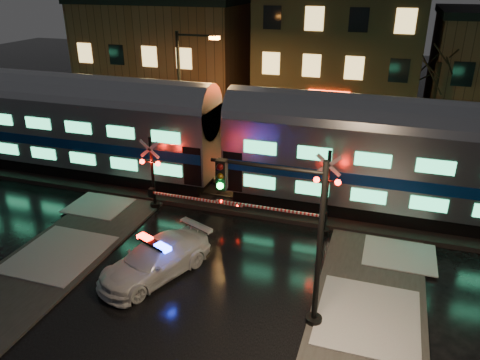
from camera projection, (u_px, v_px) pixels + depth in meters
name	position (u px, v px, depth m)	size (l,w,h in m)	color
ground	(224.00, 246.00, 21.00)	(120.00, 120.00, 0.00)	black
ballast	(255.00, 198.00, 25.30)	(90.00, 4.20, 0.24)	black
sidewalk_left	(8.00, 297.00, 17.61)	(4.00, 20.00, 0.12)	#2D2D2D
building_left	(171.00, 56.00, 42.02)	(14.00, 10.00, 9.00)	#552F21
building_mid	(341.00, 48.00, 37.68)	(12.00, 11.00, 11.50)	brown
train	(222.00, 137.00, 24.51)	(51.00, 3.12, 5.92)	black
police_car	(155.00, 260.00, 18.71)	(3.80, 5.37, 1.61)	silver
crossing_signal_right	(318.00, 201.00, 21.24)	(5.92, 0.66, 4.19)	black
crossing_signal_left	(159.00, 182.00, 23.58)	(5.50, 0.64, 3.89)	black
traffic_light	(290.00, 240.00, 15.25)	(3.96, 0.71, 6.13)	black
streetlight	(184.00, 90.00, 28.58)	(2.73, 0.29, 8.17)	black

